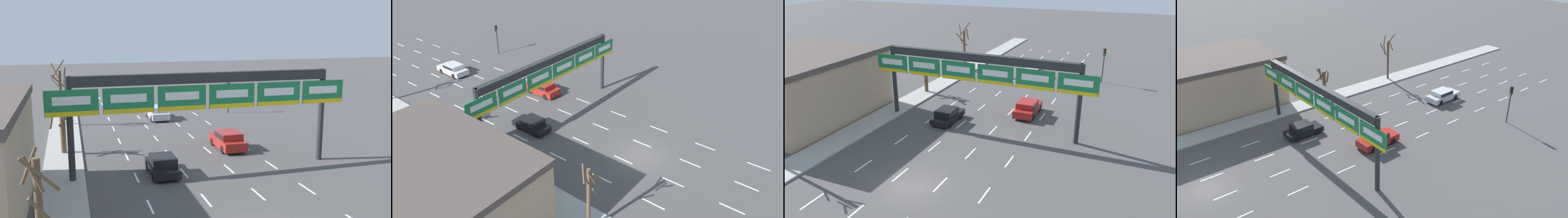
% 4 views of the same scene
% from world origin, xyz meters
% --- Properties ---
extents(ground_plane, '(220.00, 220.00, 0.00)m').
position_xyz_m(ground_plane, '(0.00, 0.00, 0.00)').
color(ground_plane, '#474444').
extents(sidewalk_left, '(2.80, 110.00, 0.15)m').
position_xyz_m(sidewalk_left, '(-9.65, 0.00, 0.07)').
color(sidewalk_left, '#999993').
rests_on(sidewalk_left, ground_plane).
extents(lane_dashes, '(10.02, 67.00, 0.01)m').
position_xyz_m(lane_dashes, '(-0.00, 13.50, 0.00)').
color(lane_dashes, white).
rests_on(lane_dashes, ground_plane).
extents(sign_gantry, '(21.07, 0.70, 6.89)m').
position_xyz_m(sign_gantry, '(0.00, 11.21, 5.65)').
color(sign_gantry, '#232628').
rests_on(sign_gantry, ground_plane).
extents(building_near, '(11.06, 14.08, 6.19)m').
position_xyz_m(building_near, '(-16.87, 7.13, 3.11)').
color(building_near, tan).
rests_on(building_near, ground_plane).
extents(car_silver, '(1.93, 4.57, 1.43)m').
position_xyz_m(car_silver, '(0.22, 29.54, 0.76)').
color(car_silver, '#B7B7BC').
rests_on(car_silver, ground_plane).
extents(car_red, '(1.93, 4.30, 1.48)m').
position_xyz_m(car_red, '(3.41, 15.98, 0.79)').
color(car_red, maroon).
rests_on(car_red, ground_plane).
extents(car_black, '(1.81, 3.98, 1.36)m').
position_xyz_m(car_black, '(-3.14, 11.14, 0.73)').
color(car_black, black).
rests_on(car_black, ground_plane).
extents(traffic_light_near_gantry, '(0.30, 0.35, 4.35)m').
position_xyz_m(traffic_light_near_gantry, '(8.91, 30.59, 3.12)').
color(traffic_light_near_gantry, black).
rests_on(traffic_light_near_gantry, ground_plane).
extents(tree_bare_closest, '(1.90, 1.87, 4.12)m').
position_xyz_m(tree_bare_closest, '(-9.66, 18.10, 2.30)').
color(tree_bare_closest, brown).
rests_on(tree_bare_closest, sidewalk_left).
extents(tree_bare_third, '(1.35, 1.36, 5.66)m').
position_xyz_m(tree_bare_third, '(-10.19, -1.74, 3.19)').
color(tree_bare_third, brown).
rests_on(tree_bare_third, sidewalk_left).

